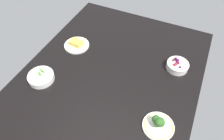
{
  "coord_description": "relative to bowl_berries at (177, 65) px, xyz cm",
  "views": [
    {
      "loc": [
        82.68,
        38.07,
        108.96
      ],
      "look_at": [
        0.0,
        0.0,
        6.0
      ],
      "focal_mm": 33.8,
      "sensor_mm": 36.0,
      "label": 1
    }
  ],
  "objects": [
    {
      "name": "bowl_berries",
      "position": [
        0.0,
        0.0,
        0.0
      ],
      "size": [
        14.51,
        14.51,
        6.51
      ],
      "color": "white",
      "rests_on": "dining_table"
    },
    {
      "name": "bowl_peas",
      "position": [
        45.61,
        -76.18,
        -0.37
      ],
      "size": [
        16.5,
        16.5,
        5.39
      ],
      "color": "white",
      "rests_on": "dining_table"
    },
    {
      "name": "plate_cheese",
      "position": [
        8.93,
        -72.23,
        -1.29
      ],
      "size": [
        18.27,
        18.27,
        4.68
      ],
      "color": "white",
      "rests_on": "dining_table"
    },
    {
      "name": "plate_broccoli",
      "position": [
        46.52,
        0.66,
        0.12
      ],
      "size": [
        17.13,
        17.13,
        8.6
      ],
      "color": "white",
      "rests_on": "dining_table"
    },
    {
      "name": "dining_table",
      "position": [
        21.28,
        -37.88,
        -4.64
      ],
      "size": [
        137.22,
        111.17,
        4.0
      ],
      "primitive_type": "cube",
      "color": "black",
      "rests_on": "ground"
    }
  ]
}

